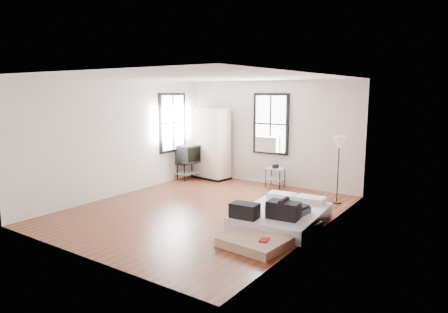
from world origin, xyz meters
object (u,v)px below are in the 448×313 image
Objects in this scene: side_table at (275,172)px; tv_stand at (188,155)px; mattress_bare at (276,228)px; floor_lamp at (339,146)px; mattress_main at (281,215)px; wardrobe at (212,144)px.

tv_stand is at bearing -167.34° from side_table.
mattress_bare is at bearing -62.54° from side_table.
mattress_bare is 2.86m from floor_lamp.
floor_lamp reaches higher than tv_stand.
mattress_bare is 2.01× the size of tv_stand.
wardrobe is (-3.48, 2.51, 0.84)m from mattress_main.
wardrobe is 3.93m from floor_lamp.
tv_stand reaches higher than mattress_main.
wardrobe is at bearing -178.02° from side_table.
tv_stand is at bearing 148.22° from mattress_main.
mattress_bare is at bearing -32.86° from wardrobe.
tv_stand is (-4.36, 0.01, -0.59)m from floor_lamp.
tv_stand is at bearing -126.98° from wardrobe.
side_table reaches higher than mattress_bare.
mattress_main is at bearing 113.00° from mattress_bare.
mattress_main is 1.02× the size of wardrobe.
mattress_main is at bearing -28.51° from wardrobe.
mattress_bare is at bearing -94.61° from floor_lamp.
mattress_main is 1.36× the size of floor_lamp.
side_table is (-1.46, 2.58, 0.23)m from mattress_main.
tv_stand reaches higher than side_table.
wardrobe is (-3.67, 3.10, 0.89)m from mattress_bare.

